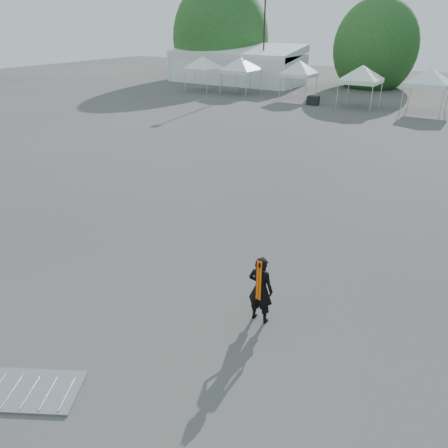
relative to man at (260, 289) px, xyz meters
The scene contains 13 objects.
ground 2.63m from the man, 118.50° to the left, with size 120.00×120.00×0.00m, color #474442.
marquee 43.83m from the man, 121.95° to the left, with size 15.00×6.25×4.23m.
light_pole_west 41.25m from the man, 117.93° to the left, with size 0.60×0.25×10.30m.
tree_far_w 48.65m from the man, 124.08° to the left, with size 4.80×4.80×7.30m.
tree_mid_w 43.28m from the man, 102.28° to the left, with size 4.16×4.16×6.33m.
tent_a 37.75m from the man, 127.09° to the left, with size 4.06×4.06×3.88m.
tent_b 35.93m from the man, 121.36° to the left, with size 4.45×4.45×3.88m.
tent_c 33.45m from the man, 112.35° to the left, with size 3.84×3.84×3.88m.
tent_d 30.24m from the man, 102.67° to the left, with size 4.21×4.21×3.88m.
tent_e 30.34m from the man, 93.19° to the left, with size 4.30×4.30×3.88m.
man is the anchor object (origin of this frame).
barrier_left 5.39m from the man, 122.13° to the right, with size 2.48×2.06×0.07m.
crate_west 30.29m from the man, 109.70° to the left, with size 0.95×0.74×0.74m, color black.
Camera 1 is at (5.11, -9.93, 6.62)m, focal length 35.00 mm.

